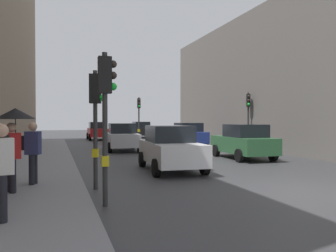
% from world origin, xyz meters
% --- Properties ---
extents(ground_plane, '(120.00, 120.00, 0.00)m').
position_xyz_m(ground_plane, '(0.00, 0.00, 0.00)').
color(ground_plane, '#38383A').
extents(sidewalk_kerb, '(2.61, 40.00, 0.16)m').
position_xyz_m(sidewalk_kerb, '(-7.10, 6.00, 0.08)').
color(sidewalk_kerb, gray).
rests_on(sidewalk_kerb, ground).
extents(building_facade_right, '(12.00, 28.99, 9.30)m').
position_xyz_m(building_facade_right, '(11.79, 11.45, 4.65)').
color(building_facade_right, slate).
rests_on(building_facade_right, ground).
extents(traffic_light_near_right, '(0.45, 0.33, 3.41)m').
position_xyz_m(traffic_light_near_right, '(-5.47, 2.06, 2.35)').
color(traffic_light_near_right, '#2D2D2D').
rests_on(traffic_light_near_right, ground).
extents(traffic_light_near_left, '(0.43, 0.24, 3.55)m').
position_xyz_m(traffic_light_near_left, '(-5.47, 0.03, 2.45)').
color(traffic_light_near_left, '#2D2D2D').
rests_on(traffic_light_near_left, ground).
extents(traffic_light_mid_street, '(0.34, 0.45, 3.78)m').
position_xyz_m(traffic_light_mid_street, '(5.48, 12.06, 2.61)').
color(traffic_light_mid_street, '#2D2D2D').
rests_on(traffic_light_mid_street, ground).
extents(traffic_light_far_median, '(0.24, 0.43, 3.93)m').
position_xyz_m(traffic_light_far_median, '(0.29, 21.32, 2.71)').
color(traffic_light_far_median, '#2D2D2D').
rests_on(traffic_light_far_median, ground).
extents(car_dark_suv, '(2.11, 4.25, 1.76)m').
position_xyz_m(car_dark_suv, '(2.37, 29.34, 0.88)').
color(car_dark_suv, black).
rests_on(car_dark_suv, ground).
extents(car_silver_hatchback, '(2.26, 4.32, 1.76)m').
position_xyz_m(car_silver_hatchback, '(-2.48, 14.19, 0.88)').
color(car_silver_hatchback, '#BCBCC1').
rests_on(car_silver_hatchback, ground).
extents(car_red_sedan, '(2.06, 4.22, 1.76)m').
position_xyz_m(car_red_sedan, '(-2.58, 26.94, 0.88)').
color(car_red_sedan, red).
rests_on(car_red_sedan, ground).
extents(car_blue_van, '(2.08, 4.23, 1.76)m').
position_xyz_m(car_blue_van, '(2.75, 16.05, 0.88)').
color(car_blue_van, navy).
rests_on(car_blue_van, ground).
extents(car_white_compact, '(2.21, 4.30, 1.76)m').
position_xyz_m(car_white_compact, '(-2.26, 4.95, 0.88)').
color(car_white_compact, silver).
rests_on(car_white_compact, ground).
extents(car_green_estate, '(2.14, 4.26, 1.76)m').
position_xyz_m(car_green_estate, '(2.56, 7.64, 0.88)').
color(car_green_estate, '#2D6038').
rests_on(car_green_estate, ground).
extents(pedestrian_with_umbrella, '(1.00, 1.00, 2.14)m').
position_xyz_m(pedestrian_with_umbrella, '(-7.57, 1.56, 1.84)').
color(pedestrian_with_umbrella, black).
rests_on(pedestrian_with_umbrella, sidewalk_kerb).
extents(pedestrian_with_grey_backpack, '(0.66, 0.46, 1.77)m').
position_xyz_m(pedestrian_with_grey_backpack, '(-7.23, 2.58, 1.16)').
color(pedestrian_with_grey_backpack, black).
rests_on(pedestrian_with_grey_backpack, sidewalk_kerb).
extents(pedestrian_in_dark_coat, '(0.43, 0.36, 1.77)m').
position_xyz_m(pedestrian_in_dark_coat, '(-7.74, 0.29, 1.13)').
color(pedestrian_in_dark_coat, black).
rests_on(pedestrian_in_dark_coat, sidewalk_kerb).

